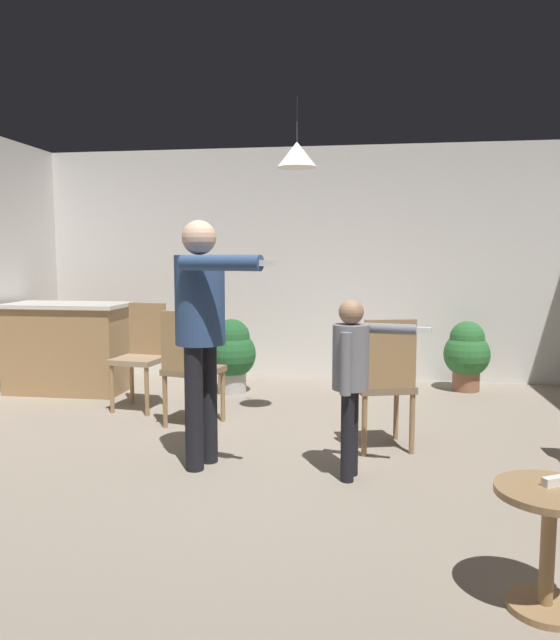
# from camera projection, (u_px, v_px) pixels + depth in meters

# --- Properties ---
(ground) EXTENTS (7.68, 7.68, 0.00)m
(ground) POSITION_uv_depth(u_px,v_px,m) (260.00, 470.00, 4.10)
(ground) COLOR gray
(wall_back) EXTENTS (6.40, 0.10, 2.70)m
(wall_back) POSITION_uv_depth(u_px,v_px,m) (308.00, 264.00, 7.10)
(wall_back) COLOR silver
(wall_back) RESTS_ON ground
(kitchen_counter) EXTENTS (1.26, 0.66, 0.95)m
(kitchen_counter) POSITION_uv_depth(u_px,v_px,m) (68.00, 347.00, 6.41)
(kitchen_counter) COLOR #99754C
(kitchen_counter) RESTS_ON ground
(side_table_by_couch) EXTENTS (0.44, 0.44, 0.52)m
(side_table_by_couch) POSITION_uv_depth(u_px,v_px,m) (548.00, 534.00, 2.45)
(side_table_by_couch) COLOR #99754C
(side_table_by_couch) RESTS_ON ground
(person_adult) EXTENTS (0.75, 0.64, 1.69)m
(person_adult) POSITION_uv_depth(u_px,v_px,m) (202.00, 316.00, 4.07)
(person_adult) COLOR black
(person_adult) RESTS_ON ground
(person_child) EXTENTS (0.63, 0.34, 1.18)m
(person_child) POSITION_uv_depth(u_px,v_px,m) (352.00, 368.00, 3.88)
(person_child) COLOR black
(person_child) RESTS_ON ground
(dining_chair_by_counter) EXTENTS (0.47, 0.47, 1.00)m
(dining_chair_by_counter) POSITION_uv_depth(u_px,v_px,m) (142.00, 351.00, 5.72)
(dining_chair_by_counter) COLOR #99754C
(dining_chair_by_counter) RESTS_ON ground
(dining_chair_near_wall) EXTENTS (0.52, 0.52, 1.00)m
(dining_chair_near_wall) POSITION_uv_depth(u_px,v_px,m) (385.00, 379.00, 4.46)
(dining_chair_near_wall) COLOR #99754C
(dining_chair_near_wall) RESTS_ON ground
(dining_chair_centre_back) EXTENTS (0.51, 0.51, 1.00)m
(dining_chair_centre_back) POSITION_uv_depth(u_px,v_px,m) (189.00, 364.00, 5.08)
(dining_chair_centre_back) COLOR #99754C
(dining_chair_centre_back) RESTS_ON ground
(potted_plant_corner) EXTENTS (0.49, 0.49, 0.75)m
(potted_plant_corner) POSITION_uv_depth(u_px,v_px,m) (467.00, 352.00, 6.46)
(potted_plant_corner) COLOR brown
(potted_plant_corner) RESTS_ON ground
(potted_plant_by_wall) EXTENTS (0.51, 0.51, 0.79)m
(potted_plant_by_wall) POSITION_uv_depth(u_px,v_px,m) (232.00, 352.00, 6.37)
(potted_plant_by_wall) COLOR #B7B2AD
(potted_plant_by_wall) RESTS_ON ground
(spare_remote_on_table) EXTENTS (0.13, 0.09, 0.04)m
(spare_remote_on_table) POSITION_uv_depth(u_px,v_px,m) (557.00, 481.00, 2.47)
(spare_remote_on_table) COLOR white
(spare_remote_on_table) RESTS_ON side_table_by_couch
(ceiling_light_pendant) EXTENTS (0.32, 0.32, 0.55)m
(ceiling_light_pendant) POSITION_uv_depth(u_px,v_px,m) (297.00, 154.00, 4.77)
(ceiling_light_pendant) COLOR silver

